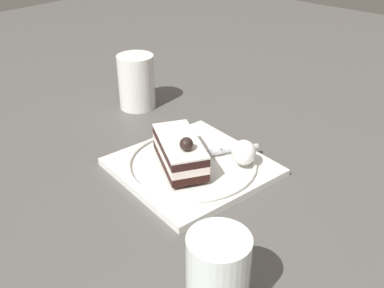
{
  "coord_description": "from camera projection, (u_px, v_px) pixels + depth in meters",
  "views": [
    {
      "loc": [
        -0.43,
        -0.4,
        0.39
      ],
      "look_at": [
        0.01,
        -0.01,
        0.05
      ],
      "focal_mm": 41.26,
      "sensor_mm": 36.0,
      "label": 1
    }
  ],
  "objects": [
    {
      "name": "ground_plane",
      "position": [
        185.0,
        169.0,
        0.7
      ],
      "size": [
        2.4,
        2.4,
        0.0
      ],
      "primitive_type": "plane",
      "color": "#504D4A"
    },
    {
      "name": "dessert_plate",
      "position": [
        192.0,
        165.0,
        0.69
      ],
      "size": [
        0.25,
        0.25,
        0.02
      ],
      "color": "silver",
      "rests_on": "ground_plane"
    },
    {
      "name": "drink_glass_near",
      "position": [
        137.0,
        85.0,
        0.88
      ],
      "size": [
        0.07,
        0.07,
        0.11
      ],
      "color": "white",
      "rests_on": "ground_plane"
    },
    {
      "name": "fork",
      "position": [
        224.0,
        150.0,
        0.71
      ],
      "size": [
        0.1,
        0.07,
        0.0
      ],
      "color": "silver",
      "rests_on": "dessert_plate"
    },
    {
      "name": "drink_glass_far",
      "position": [
        218.0,
        279.0,
        0.45
      ],
      "size": [
        0.06,
        0.06,
        0.1
      ],
      "color": "white",
      "rests_on": "ground_plane"
    },
    {
      "name": "whipped_cream_dollop",
      "position": [
        244.0,
        152.0,
        0.67
      ],
      "size": [
        0.04,
        0.04,
        0.04
      ],
      "primitive_type": "ellipsoid",
      "color": "white",
      "rests_on": "dessert_plate"
    },
    {
      "name": "cake_slice",
      "position": [
        181.0,
        152.0,
        0.67
      ],
      "size": [
        0.11,
        0.14,
        0.06
      ],
      "color": "black",
      "rests_on": "dessert_plate"
    }
  ]
}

